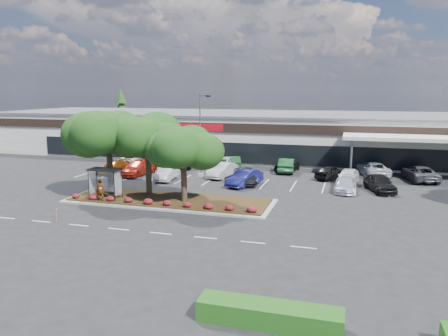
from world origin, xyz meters
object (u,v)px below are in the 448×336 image
(car_0, at_px, (114,167))
(light_pole, at_px, (201,141))
(car_1, at_px, (138,167))
(survey_stake, at_px, (56,213))

(car_0, bearing_deg, light_pole, 12.85)
(light_pole, relative_size, car_1, 1.61)
(car_0, distance_m, car_1, 3.24)
(car_1, bearing_deg, light_pole, 12.77)
(light_pole, xyz_separation_m, survey_stake, (-4.61, -19.12, -3.38))
(light_pole, bearing_deg, car_0, -175.80)
(light_pole, xyz_separation_m, car_1, (-7.36, -0.86, -3.21))
(survey_stake, bearing_deg, car_0, 108.07)
(light_pole, height_order, car_0, light_pole)
(light_pole, distance_m, car_0, 11.14)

